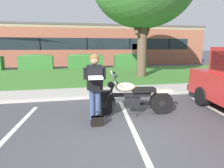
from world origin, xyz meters
TOP-DOWN VIEW (x-y plane):
  - ground_plane at (0.00, 0.00)m, footprint 140.00×140.00m
  - curb_strip at (0.00, 3.11)m, footprint 60.00×0.20m
  - concrete_walk at (0.00, 3.96)m, footprint 60.00×1.50m
  - grass_lawn at (0.00, 8.78)m, footprint 60.00×8.15m
  - stall_stripe_0 at (-2.47, 0.20)m, footprint 0.67×4.38m
  - stall_stripe_1 at (0.26, 0.20)m, footprint 0.67×4.38m
  - motorcycle at (0.65, 1.13)m, footprint 2.24×0.82m
  - rider_person at (-0.54, 0.69)m, footprint 0.54×0.60m
  - handbag at (-0.52, 0.51)m, footprint 0.28×0.13m
  - hedge_center_left at (-3.74, 12.92)m, footprint 2.62×0.90m
  - hedge_center_right at (0.19, 12.92)m, footprint 2.93×0.90m
  - hedge_right at (4.11, 12.92)m, footprint 2.78×0.90m
  - brick_building at (0.58, 19.78)m, footprint 25.34×8.77m

SIDE VIEW (x-z plane):
  - ground_plane at x=0.00m, z-range 0.00..0.00m
  - stall_stripe_0 at x=-2.47m, z-range 0.00..0.01m
  - stall_stripe_1 at x=0.26m, z-range 0.00..0.01m
  - grass_lawn at x=0.00m, z-range 0.00..0.06m
  - concrete_walk at x=0.00m, z-range 0.00..0.08m
  - curb_strip at x=0.00m, z-range 0.00..0.12m
  - handbag at x=-0.52m, z-range -0.04..0.32m
  - motorcycle at x=0.65m, z-range -0.14..1.12m
  - hedge_right at x=4.11m, z-range 0.03..1.27m
  - hedge_center_left at x=-3.74m, z-range 0.03..1.27m
  - hedge_center_right at x=0.19m, z-range 0.03..1.27m
  - rider_person at x=-0.54m, z-range 0.15..1.86m
  - brick_building at x=0.58m, z-range 0.00..3.99m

